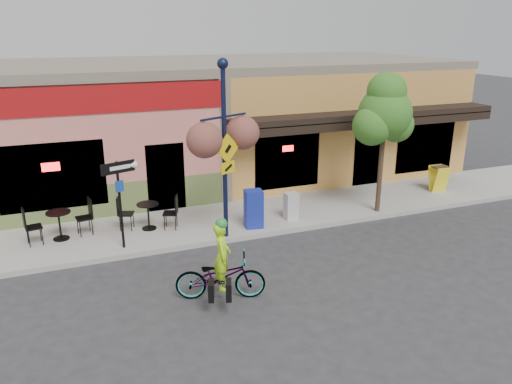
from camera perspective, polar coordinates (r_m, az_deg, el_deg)
ground at (r=14.21m, az=4.84°, el=-5.46°), size 90.00×90.00×0.00m
sidewalk at (r=15.86m, az=1.69°, el=-2.51°), size 24.00×3.00×0.15m
curb at (r=14.63m, az=3.91°, el=-4.39°), size 24.00×0.12×0.15m
building at (r=20.30m, az=-4.37°, el=8.44°), size 18.20×8.20×4.50m
bicycle at (r=11.10m, az=-4.09°, el=-9.62°), size 2.09×1.27×1.04m
cyclist_rider at (r=11.00m, az=-3.87°, el=-8.46°), size 0.52×0.64×1.52m
lamp_post at (r=13.28m, az=-3.62°, el=4.62°), size 1.67×1.20×4.85m
one_way_sign at (r=13.36m, az=-15.25°, el=-1.51°), size 0.92×0.47×2.36m
cafe_set_left at (r=14.65m, az=-21.57°, el=-3.14°), size 1.87×1.15×1.05m
cafe_set_right at (r=14.66m, az=-12.22°, el=-2.30°), size 1.87×1.35×1.01m
newspaper_box_blue at (r=14.46m, az=-0.28°, el=-1.94°), size 0.55×0.51×1.12m
newspaper_box_grey at (r=15.15m, az=4.03°, el=-1.61°), size 0.38×0.35×0.82m
street_tree at (r=15.77m, az=14.26°, el=5.42°), size 2.25×2.25×4.39m
sandwich_board at (r=18.69m, az=20.46°, el=1.30°), size 0.57×0.43×0.93m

